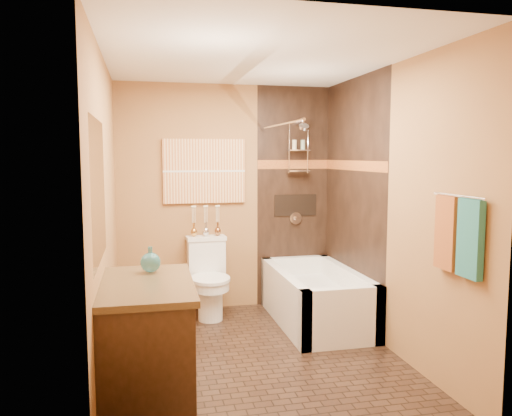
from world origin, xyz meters
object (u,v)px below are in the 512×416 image
object	(u,v)px
bathtub	(316,302)
toilet	(209,277)
sunset_painting	(204,171)
vanity	(145,348)

from	to	relation	value
bathtub	toilet	distance (m)	1.16
sunset_painting	toilet	distance (m)	1.16
sunset_painting	toilet	size ratio (longest dim) A/B	1.07
sunset_painting	bathtub	bearing A→B (deg)	-34.59
sunset_painting	bathtub	size ratio (longest dim) A/B	0.60
sunset_painting	bathtub	xyz separation A→B (m)	(1.05, -0.73, -1.33)
sunset_painting	bathtub	distance (m)	1.84
bathtub	vanity	bearing A→B (deg)	-139.33
bathtub	toilet	bearing A→B (deg)	156.80
vanity	sunset_painting	bearing A→B (deg)	73.83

